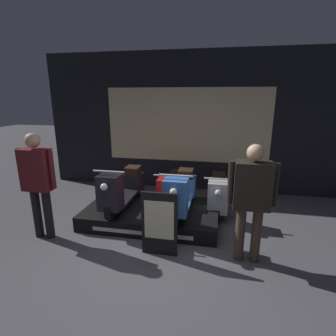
{
  "coord_description": "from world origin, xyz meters",
  "views": [
    {
      "loc": [
        0.79,
        -3.08,
        2.22
      ],
      "look_at": [
        -0.15,
        1.56,
        0.91
      ],
      "focal_mm": 28.0,
      "sensor_mm": 36.0,
      "label": 1
    }
  ],
  "objects_px": {
    "scooter_display_left": "(123,188)",
    "scooter_display_right": "(181,192)",
    "person_right_browsing": "(252,194)",
    "scooter_backrow_0": "(173,190)",
    "person_left_browsing": "(38,178)",
    "price_sign_board": "(159,224)",
    "scooter_backrow_1": "(218,193)"
  },
  "relations": [
    {
      "from": "person_right_browsing",
      "to": "scooter_display_left",
      "type": "bearing_deg",
      "value": 157.45
    },
    {
      "from": "scooter_display_right",
      "to": "scooter_backrow_0",
      "type": "relative_size",
      "value": 1.0
    },
    {
      "from": "scooter_display_left",
      "to": "scooter_backrow_1",
      "type": "relative_size",
      "value": 1.0
    },
    {
      "from": "scooter_display_left",
      "to": "person_right_browsing",
      "type": "xyz_separation_m",
      "value": [
        2.12,
        -0.88,
        0.38
      ]
    },
    {
      "from": "scooter_display_left",
      "to": "person_left_browsing",
      "type": "bearing_deg",
      "value": -139.42
    },
    {
      "from": "scooter_backrow_0",
      "to": "person_right_browsing",
      "type": "bearing_deg",
      "value": -51.17
    },
    {
      "from": "scooter_display_left",
      "to": "person_left_browsing",
      "type": "distance_m",
      "value": 1.41
    },
    {
      "from": "scooter_backrow_1",
      "to": "scooter_display_left",
      "type": "bearing_deg",
      "value": -154.85
    },
    {
      "from": "scooter_display_left",
      "to": "scooter_display_right",
      "type": "distance_m",
      "value": 1.06
    },
    {
      "from": "person_right_browsing",
      "to": "scooter_backrow_1",
      "type": "bearing_deg",
      "value": 104.27
    },
    {
      "from": "person_right_browsing",
      "to": "scooter_backrow_0",
      "type": "bearing_deg",
      "value": 128.83
    },
    {
      "from": "person_left_browsing",
      "to": "scooter_backrow_1",
      "type": "bearing_deg",
      "value": 31.62
    },
    {
      "from": "scooter_backrow_0",
      "to": "person_right_browsing",
      "type": "height_order",
      "value": "person_right_browsing"
    },
    {
      "from": "scooter_backrow_0",
      "to": "price_sign_board",
      "type": "bearing_deg",
      "value": -85.72
    },
    {
      "from": "scooter_display_left",
      "to": "price_sign_board",
      "type": "xyz_separation_m",
      "value": [
        0.91,
        -0.99,
        -0.12
      ]
    },
    {
      "from": "scooter_display_left",
      "to": "scooter_display_right",
      "type": "bearing_deg",
      "value": 0.0
    },
    {
      "from": "scooter_display_right",
      "to": "person_left_browsing",
      "type": "bearing_deg",
      "value": -157.17
    },
    {
      "from": "scooter_backrow_0",
      "to": "person_right_browsing",
      "type": "distance_m",
      "value": 2.25
    },
    {
      "from": "scooter_display_right",
      "to": "scooter_backrow_0",
      "type": "height_order",
      "value": "scooter_display_right"
    },
    {
      "from": "person_right_browsing",
      "to": "price_sign_board",
      "type": "bearing_deg",
      "value": -174.93
    },
    {
      "from": "scooter_display_left",
      "to": "person_right_browsing",
      "type": "height_order",
      "value": "person_right_browsing"
    },
    {
      "from": "scooter_display_left",
      "to": "scooter_backrow_0",
      "type": "distance_m",
      "value": 1.14
    },
    {
      "from": "scooter_display_right",
      "to": "scooter_backrow_0",
      "type": "distance_m",
      "value": 0.89
    },
    {
      "from": "person_right_browsing",
      "to": "scooter_display_right",
      "type": "bearing_deg",
      "value": 140.19
    },
    {
      "from": "scooter_backrow_0",
      "to": "scooter_backrow_1",
      "type": "bearing_deg",
      "value": 0.0
    },
    {
      "from": "scooter_display_right",
      "to": "scooter_backrow_1",
      "type": "distance_m",
      "value": 1.05
    },
    {
      "from": "scooter_display_left",
      "to": "person_right_browsing",
      "type": "distance_m",
      "value": 2.33
    },
    {
      "from": "scooter_display_left",
      "to": "scooter_display_right",
      "type": "xyz_separation_m",
      "value": [
        1.06,
        0.0,
        0.0
      ]
    },
    {
      "from": "person_right_browsing",
      "to": "person_left_browsing",
      "type": "bearing_deg",
      "value": 180.0
    },
    {
      "from": "person_left_browsing",
      "to": "price_sign_board",
      "type": "bearing_deg",
      "value": -3.19
    },
    {
      "from": "scooter_display_right",
      "to": "price_sign_board",
      "type": "relative_size",
      "value": 1.67
    },
    {
      "from": "scooter_backrow_1",
      "to": "price_sign_board",
      "type": "height_order",
      "value": "price_sign_board"
    }
  ]
}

